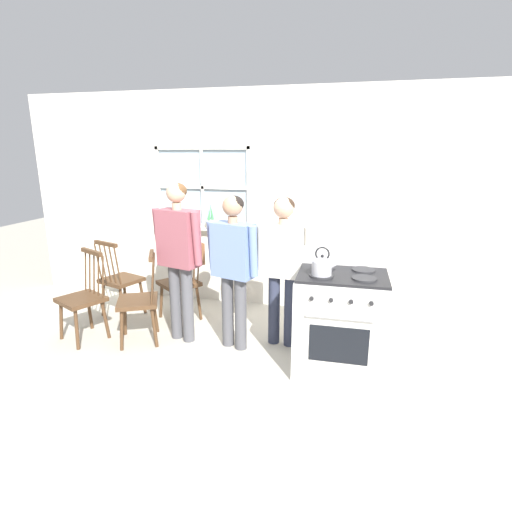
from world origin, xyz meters
The scene contains 13 objects.
ground_plane centered at (0.00, 0.00, 0.00)m, with size 16.00×16.00×0.00m, color #B2AD9E.
wall_back centered at (0.04, 1.40, 1.34)m, with size 6.40×0.16×2.70m.
chair_by_window centered at (-0.82, 0.69, 0.45)m, with size 0.58×0.57×0.96m.
chair_near_wall centered at (-0.99, 0.04, 0.45)m, with size 0.54×0.55×0.96m.
chair_center_cluster centered at (-1.57, 0.61, 0.45)m, with size 0.53×0.52×0.96m.
chair_near_stove centered at (-1.61, -0.04, 0.45)m, with size 0.55×0.55×0.96m.
person_elderly_left centered at (-0.58, 0.17, 1.01)m, with size 0.58×0.32×1.66m.
person_teen_center centered at (0.01, 0.13, 0.94)m, with size 0.57×0.33×1.56m.
person_adult_right centered at (0.47, 0.31, 0.94)m, with size 0.60×0.26×1.54m.
stove centered at (1.06, -0.06, 0.47)m, with size 0.79×0.68×1.08m.
kettle centered at (0.89, -0.19, 1.02)m, with size 0.21×0.17×0.25m.
potted_plant centered at (-0.65, 1.31, 1.10)m, with size 0.12×0.12×0.33m.
handbag centered at (-0.67, 0.87, 0.78)m, with size 0.25×0.25×0.31m.
Camera 1 is at (1.09, -3.49, 1.96)m, focal length 28.00 mm.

